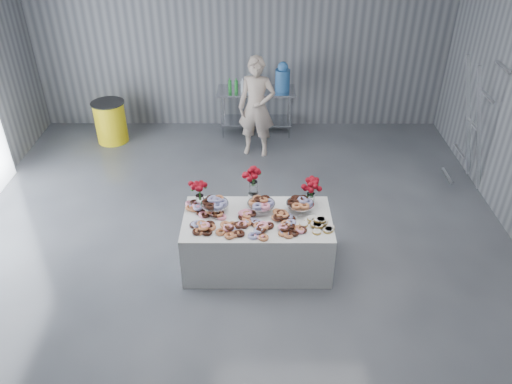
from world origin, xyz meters
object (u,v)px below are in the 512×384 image
prep_table (256,103)px  water_jug (283,77)px  person (257,107)px  stepladder (473,125)px  trash_barrel (111,122)px  display_table (257,241)px

prep_table → water_jug: 0.73m
person → stepladder: stepladder is taller
prep_table → trash_barrel: size_ratio=1.87×
prep_table → stepladder: (3.45, -1.88, 0.45)m
display_table → person: 3.15m
stepladder → display_table: bearing=-148.8°
water_jug → trash_barrel: (-3.29, -0.38, -0.75)m
water_jug → display_table: bearing=-96.8°
prep_table → water_jug: water_jug is taller
display_table → prep_table: 3.96m
person → trash_barrel: size_ratio=2.27×
prep_table → stepladder: size_ratio=0.70×
display_table → trash_barrel: size_ratio=2.37×
prep_table → person: bearing=-89.3°
stepladder → water_jug: bearing=147.5°
display_table → stepladder: bearing=31.2°
water_jug → stepladder: size_ratio=0.26×
person → trash_barrel: (-2.80, 0.47, -0.51)m
prep_table → display_table: bearing=-89.6°
prep_table → stepladder: 3.96m
prep_table → stepladder: bearing=-28.6°
stepladder → prep_table: bearing=151.4°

